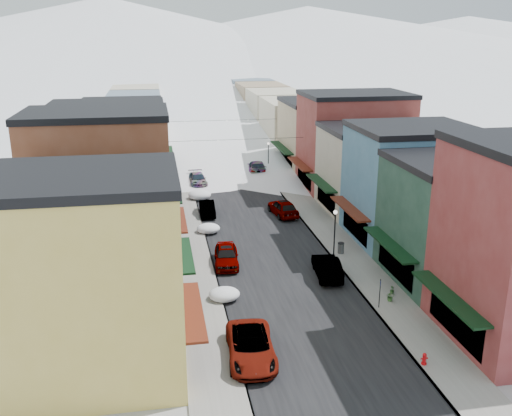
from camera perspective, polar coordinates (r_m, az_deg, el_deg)
name	(u,v)px	position (r m, az deg, el deg)	size (l,w,h in m)	color
ground	(340,386)	(32.64, 8.39, -17.23)	(600.00, 600.00, 0.00)	gray
road	(217,156)	(87.79, -3.91, 5.22)	(10.00, 160.00, 0.01)	black
sidewalk_left	(174,157)	(87.33, -8.23, 5.06)	(3.20, 160.00, 0.15)	gray
sidewalk_right	(259,154)	(88.70, 0.35, 5.43)	(3.20, 160.00, 0.15)	gray
curb_left	(184,157)	(87.39, -7.21, 5.11)	(0.10, 160.00, 0.15)	slate
curb_right	(250,154)	(88.44, -0.64, 5.39)	(0.10, 160.00, 0.15)	slate
bldg_l_yellow	(87,276)	(32.22, -16.59, -6.57)	(11.30, 8.70, 11.50)	#DABA50
bldg_l_cream	(101,239)	(40.45, -15.25, -3.03)	(11.30, 8.20, 9.50)	beige
bldg_l_brick_near	(101,188)	(47.65, -15.24, 1.94)	(12.30, 8.20, 12.50)	brown
bldg_l_grayblue	(115,182)	(56.25, -13.92, 2.52)	(11.30, 9.20, 9.00)	slate
bldg_l_brick_far	(110,153)	(64.85, -14.42, 5.33)	(13.30, 9.20, 11.00)	brown
bldg_l_tan	(123,141)	(74.67, -13.12, 6.56)	(11.30, 11.20, 10.00)	tan
bldg_r_green	(461,220)	(45.61, 19.79, -1.14)	(11.30, 9.20, 9.50)	#1C3B2E
bldg_r_blue	(410,183)	(53.10, 15.15, 2.39)	(11.30, 9.20, 10.50)	teal
bldg_r_cream	(377,168)	(61.46, 12.03, 3.89)	(12.30, 9.20, 9.00)	#B4AA91
bldg_r_brick_far	(354,141)	(69.61, 9.74, 6.63)	(13.30, 9.20, 11.50)	maroon
bldg_r_tan	(322,135)	(78.82, 6.58, 7.27)	(11.30, 11.20, 9.50)	tan
distant_blocks	(203,110)	(109.68, -5.30, 9.74)	(34.00, 55.00, 8.00)	gray
mountain_ridge	(129,39)	(302.73, -12.55, 16.21)	(670.00, 340.00, 34.00)	silver
overhead_cables	(227,129)	(74.43, -2.93, 7.89)	(16.40, 15.04, 0.04)	black
car_white_suv	(251,347)	(34.16, -0.52, -13.69)	(2.69, 5.82, 1.62)	white
car_silver_sedan	(226,255)	(46.81, -2.99, -4.75)	(1.94, 4.82, 1.64)	gray
car_dark_hatch	(207,209)	(59.40, -4.89, -0.06)	(1.49, 4.28, 1.41)	black
car_silver_wagon	(198,179)	(71.16, -5.86, 2.87)	(2.04, 5.03, 1.46)	#919399
car_green_sedan	(327,267)	(44.94, 7.12, -5.86)	(1.72, 4.93, 1.62)	black
car_gray_suv	(283,208)	(59.08, 2.72, 0.05)	(2.04, 5.06, 1.72)	#94959C
car_black_sedan	(257,167)	(76.53, 0.07, 4.10)	(2.41, 5.93, 1.72)	black
car_lane_silver	(207,154)	(85.23, -4.87, 5.40)	(1.99, 4.95, 1.69)	gray
car_lane_white	(220,146)	(91.48, -3.64, 6.25)	(2.79, 6.05, 1.68)	white
fire_hydrant	(424,359)	(35.01, 16.48, -14.29)	(0.41, 0.31, 0.71)	red
parking_sign	(380,291)	(40.25, 12.29, -8.11)	(0.12, 0.28, 2.13)	black
trash_can	(341,248)	(49.38, 8.48, -3.96)	(0.56, 0.56, 0.94)	#545659
streetlamp_near	(335,227)	(47.97, 7.89, -1.94)	(0.34, 0.34, 4.05)	black
streetlamp_far	(268,153)	(76.63, 1.24, 5.50)	(0.33, 0.33, 3.99)	black
planter_near	(390,297)	(41.71, 13.29, -8.62)	(0.61, 0.52, 0.67)	#3B692F
planter_far	(392,290)	(42.91, 13.45, -7.96)	(0.31, 0.31, 0.55)	#284D23
snow_pile_near	(224,294)	(41.14, -3.18, -8.58)	(2.23, 2.57, 0.94)	white
snow_pile_mid	(208,228)	(54.27, -4.78, -2.04)	(2.22, 2.57, 0.94)	white
snow_pile_far	(200,195)	(65.04, -5.64, 1.30)	(2.59, 2.79, 1.10)	white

